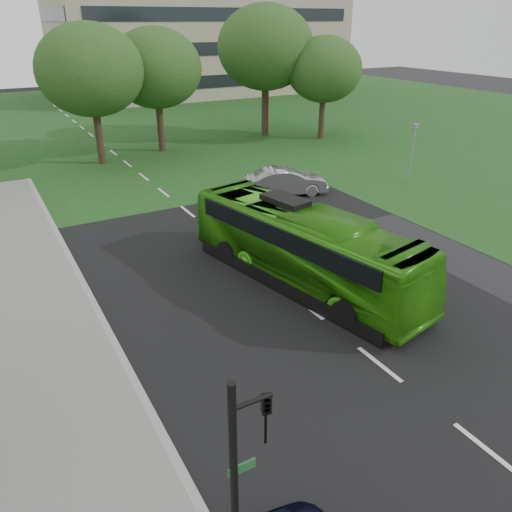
# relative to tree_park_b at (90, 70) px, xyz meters

# --- Properties ---
(ground) EXTENTS (160.00, 160.00, 0.00)m
(ground) POSITION_rel_tree_park_b_xyz_m (1.58, -27.13, -6.69)
(ground) COLOR black
(ground) RESTS_ON ground
(street_surfaces) EXTENTS (120.00, 120.00, 0.15)m
(street_surfaces) POSITION_rel_tree_park_b_xyz_m (1.20, -4.37, -6.66)
(street_surfaces) COLOR black
(street_surfaces) RESTS_ON ground
(tree_park_b) EXTENTS (7.57, 7.57, 9.92)m
(tree_park_b) POSITION_rel_tree_park_b_xyz_m (0.00, 0.00, 0.00)
(tree_park_b) COLOR black
(tree_park_b) RESTS_ON ground
(tree_park_c) EXTENTS (7.20, 7.20, 9.56)m
(tree_park_c) POSITION_rel_tree_park_b_xyz_m (5.35, 1.54, -0.20)
(tree_park_c) COLOR black
(tree_park_c) RESTS_ON ground
(tree_park_d) EXTENTS (8.57, 8.57, 11.34)m
(tree_park_d) POSITION_rel_tree_park_b_xyz_m (15.97, 2.72, 0.99)
(tree_park_d) COLOR black
(tree_park_d) RESTS_ON ground
(tree_park_e) EXTENTS (6.59, 6.59, 8.79)m
(tree_park_e) POSITION_rel_tree_park_b_xyz_m (19.80, -0.95, -0.72)
(tree_park_e) COLOR black
(tree_park_e) RESTS_ON ground
(bus) EXTENTS (4.88, 11.73, 3.18)m
(bus) POSITION_rel_tree_park_b_xyz_m (2.58, -23.26, -5.10)
(bus) COLOR #329012
(bus) RESTS_ON ground
(sedan) EXTENTS (5.39, 3.17, 1.68)m
(sedan) POSITION_rel_tree_park_b_xyz_m (8.13, -13.23, -5.85)
(sedan) COLOR #A5A5A9
(sedan) RESTS_ON ground
(traffic_light) EXTENTS (0.82, 0.24, 5.09)m
(traffic_light) POSITION_rel_tree_park_b_xyz_m (-5.46, -33.13, -3.70)
(traffic_light) COLOR black
(traffic_light) RESTS_ON ground
(camera_pole) EXTENTS (0.39, 0.36, 3.91)m
(camera_pole) POSITION_rel_tree_park_b_xyz_m (16.74, -15.13, -4.17)
(camera_pole) COLOR gray
(camera_pole) RESTS_ON ground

